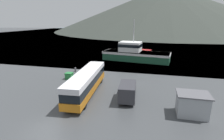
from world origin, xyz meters
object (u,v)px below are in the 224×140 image
at_px(storage_bin, 69,76).
at_px(dock_kiosk, 192,104).
at_px(fishing_boat, 135,53).
at_px(small_boat, 142,51).
at_px(delivery_van, 128,90).
at_px(tour_bus, 87,81).

bearing_deg(storage_bin, dock_kiosk, -23.52).
xyz_separation_m(fishing_boat, storage_bin, (-9.65, -17.95, -1.18)).
height_order(fishing_boat, small_boat, fishing_boat).
xyz_separation_m(fishing_boat, small_boat, (1.03, 12.86, -1.36)).
bearing_deg(delivery_van, fishing_boat, 89.76).
xyz_separation_m(tour_bus, delivery_van, (5.93, -0.57, -0.57)).
height_order(delivery_van, small_boat, delivery_van).
relative_size(storage_bin, small_boat, 0.21).
bearing_deg(storage_bin, tour_bus, -43.77).
height_order(tour_bus, fishing_boat, fishing_boat).
height_order(tour_bus, storage_bin, tour_bus).
bearing_deg(storage_bin, small_boat, 70.87).
distance_m(fishing_boat, dock_kiosk, 27.63).
bearing_deg(fishing_boat, small_boat, -176.59).
distance_m(delivery_van, storage_bin, 12.68).
bearing_deg(tour_bus, delivery_van, -9.95).
height_order(tour_bus, dock_kiosk, tour_bus).
xyz_separation_m(dock_kiosk, small_boat, (-8.03, 38.96, -0.88)).
distance_m(tour_bus, small_boat, 36.37).
relative_size(tour_bus, small_boat, 2.19).
bearing_deg(small_boat, dock_kiosk, 25.31).
relative_size(delivery_van, fishing_boat, 0.33).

